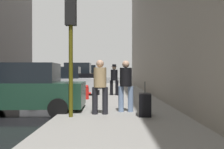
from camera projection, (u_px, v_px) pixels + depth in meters
The scene contains 13 objects.
sidewalk at pixel (119, 107), 9.94m from camera, with size 4.00×40.00×0.15m, color gray.
parked_dark_green_sedan at pixel (26, 90), 8.81m from camera, with size 4.25×2.16×1.79m.
parked_silver_sedan at pixel (61, 83), 14.81m from camera, with size 4.27×2.19×1.79m.
parked_black_suv at pixel (76, 77), 20.86m from camera, with size 4.61×2.07×2.25m.
parked_bronze_suv at pixel (85, 76), 27.36m from camera, with size 4.63×2.13×2.25m.
parked_blue_sedan at pixel (90, 77), 33.19m from camera, with size 4.27×2.19×1.79m.
fire_hydrant at pixel (87, 92), 12.17m from camera, with size 0.42×0.22×0.70m.
traffic_light at pixel (71, 29), 7.35m from camera, with size 0.32×0.32×3.60m.
pedestrian_in_jeans at pixel (126, 83), 8.31m from camera, with size 0.51×0.42×1.71m.
pedestrian_with_fedora at pixel (114, 78), 14.37m from camera, with size 0.53×0.49×1.78m.
pedestrian_in_tan_coat at pixel (100, 84), 7.83m from camera, with size 0.50×0.40×1.71m.
rolling_suitcase at pixel (145, 105), 7.52m from camera, with size 0.41×0.59×1.04m.
duffel_bag at pixel (97, 92), 14.60m from camera, with size 0.32×0.44×0.28m.
Camera 1 is at (5.75, -9.93, 1.47)m, focal length 40.00 mm.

